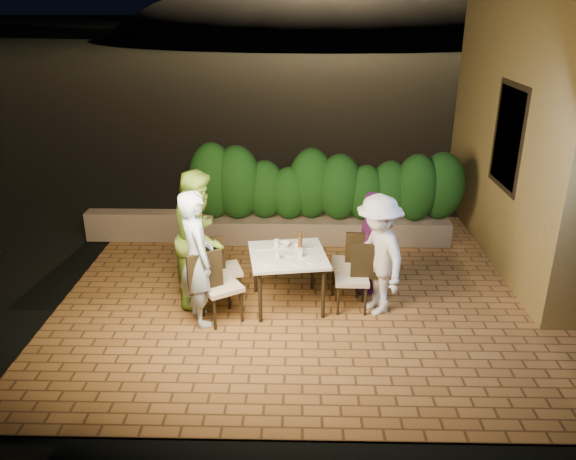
{
  "coord_description": "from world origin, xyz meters",
  "views": [
    {
      "loc": [
        -0.24,
        -6.64,
        3.81
      ],
      "look_at": [
        -0.39,
        0.17,
        1.05
      ],
      "focal_mm": 35.0,
      "sensor_mm": 36.0,
      "label": 1
    }
  ],
  "objects_px": {
    "diner_blue": "(197,258)",
    "chair_right_back": "(346,262)",
    "dining_table": "(288,279)",
    "chair_left_front": "(221,285)",
    "bowl": "(283,244)",
    "chair_left_back": "(224,268)",
    "parapet_lamp": "(189,208)",
    "diner_white": "(378,255)",
    "beer_bottle": "(300,242)",
    "diner_green": "(200,237)",
    "chair_right_front": "(352,277)",
    "diner_purple": "(370,242)"
  },
  "relations": [
    {
      "from": "chair_right_front",
      "to": "parapet_lamp",
      "type": "height_order",
      "value": "chair_right_front"
    },
    {
      "from": "dining_table",
      "to": "beer_bottle",
      "type": "relative_size",
      "value": 3.39
    },
    {
      "from": "chair_right_back",
      "to": "chair_left_front",
      "type": "bearing_deg",
      "value": 33.41
    },
    {
      "from": "chair_right_front",
      "to": "diner_purple",
      "type": "relative_size",
      "value": 0.64
    },
    {
      "from": "chair_left_front",
      "to": "chair_left_back",
      "type": "bearing_deg",
      "value": 61.35
    },
    {
      "from": "chair_left_back",
      "to": "chair_right_back",
      "type": "bearing_deg",
      "value": -8.25
    },
    {
      "from": "diner_blue",
      "to": "diner_purple",
      "type": "relative_size",
      "value": 1.19
    },
    {
      "from": "chair_right_back",
      "to": "diner_blue",
      "type": "xyz_separation_m",
      "value": [
        -1.92,
        -0.84,
        0.43
      ]
    },
    {
      "from": "parapet_lamp",
      "to": "chair_left_front",
      "type": "bearing_deg",
      "value": -71.11
    },
    {
      "from": "dining_table",
      "to": "chair_left_back",
      "type": "distance_m",
      "value": 0.88
    },
    {
      "from": "dining_table",
      "to": "bowl",
      "type": "bearing_deg",
      "value": 104.19
    },
    {
      "from": "diner_green",
      "to": "chair_left_front",
      "type": "bearing_deg",
      "value": -143.15
    },
    {
      "from": "dining_table",
      "to": "diner_green",
      "type": "xyz_separation_m",
      "value": [
        -1.17,
        0.14,
        0.55
      ]
    },
    {
      "from": "chair_right_front",
      "to": "diner_blue",
      "type": "distance_m",
      "value": 2.03
    },
    {
      "from": "bowl",
      "to": "chair_right_back",
      "type": "bearing_deg",
      "value": 8.55
    },
    {
      "from": "dining_table",
      "to": "diner_purple",
      "type": "bearing_deg",
      "value": 21.37
    },
    {
      "from": "diner_green",
      "to": "parapet_lamp",
      "type": "relative_size",
      "value": 13.17
    },
    {
      "from": "dining_table",
      "to": "chair_left_front",
      "type": "bearing_deg",
      "value": -154.33
    },
    {
      "from": "bowl",
      "to": "chair_left_back",
      "type": "distance_m",
      "value": 0.87
    },
    {
      "from": "diner_blue",
      "to": "diner_green",
      "type": "relative_size",
      "value": 0.96
    },
    {
      "from": "beer_bottle",
      "to": "chair_right_back",
      "type": "relative_size",
      "value": 0.32
    },
    {
      "from": "beer_bottle",
      "to": "diner_purple",
      "type": "distance_m",
      "value": 1.05
    },
    {
      "from": "bowl",
      "to": "diner_blue",
      "type": "distance_m",
      "value": 1.27
    },
    {
      "from": "diner_blue",
      "to": "chair_left_back",
      "type": "bearing_deg",
      "value": -50.77
    },
    {
      "from": "dining_table",
      "to": "chair_right_back",
      "type": "bearing_deg",
      "value": 26.16
    },
    {
      "from": "chair_right_front",
      "to": "diner_white",
      "type": "xyz_separation_m",
      "value": [
        0.31,
        -0.05,
        0.34
      ]
    },
    {
      "from": "chair_left_front",
      "to": "parapet_lamp",
      "type": "xyz_separation_m",
      "value": [
        -0.9,
        2.63,
        0.08
      ]
    },
    {
      "from": "chair_right_back",
      "to": "diner_green",
      "type": "distance_m",
      "value": 2.05
    },
    {
      "from": "diner_purple",
      "to": "bowl",
      "type": "bearing_deg",
      "value": -83.33
    },
    {
      "from": "diner_blue",
      "to": "chair_right_back",
      "type": "bearing_deg",
      "value": -93.0
    },
    {
      "from": "dining_table",
      "to": "chair_left_front",
      "type": "xyz_separation_m",
      "value": [
        -0.84,
        -0.4,
        0.12
      ]
    },
    {
      "from": "chair_left_back",
      "to": "parapet_lamp",
      "type": "height_order",
      "value": "chair_left_back"
    },
    {
      "from": "dining_table",
      "to": "beer_bottle",
      "type": "bearing_deg",
      "value": 25.13
    },
    {
      "from": "bowl",
      "to": "chair_left_back",
      "type": "height_order",
      "value": "chair_left_back"
    },
    {
      "from": "dining_table",
      "to": "beer_bottle",
      "type": "height_order",
      "value": "beer_bottle"
    },
    {
      "from": "chair_left_front",
      "to": "chair_left_back",
      "type": "xyz_separation_m",
      "value": [
        -0.03,
        0.52,
        -0.02
      ]
    },
    {
      "from": "chair_left_back",
      "to": "diner_green",
      "type": "relative_size",
      "value": 0.52
    },
    {
      "from": "chair_left_back",
      "to": "diner_purple",
      "type": "xyz_separation_m",
      "value": [
        2.0,
        0.33,
        0.26
      ]
    },
    {
      "from": "bowl",
      "to": "diner_white",
      "type": "bearing_deg",
      "value": -18.16
    },
    {
      "from": "diner_purple",
      "to": "chair_right_back",
      "type": "bearing_deg",
      "value": -83.57
    },
    {
      "from": "chair_right_front",
      "to": "chair_right_back",
      "type": "height_order",
      "value": "chair_right_front"
    },
    {
      "from": "parapet_lamp",
      "to": "diner_white",
      "type": "bearing_deg",
      "value": -39.29
    },
    {
      "from": "dining_table",
      "to": "diner_blue",
      "type": "relative_size",
      "value": 0.56
    },
    {
      "from": "beer_bottle",
      "to": "bowl",
      "type": "relative_size",
      "value": 1.53
    },
    {
      "from": "chair_left_front",
      "to": "diner_green",
      "type": "height_order",
      "value": "diner_green"
    },
    {
      "from": "chair_left_back",
      "to": "diner_white",
      "type": "height_order",
      "value": "diner_white"
    },
    {
      "from": "dining_table",
      "to": "chair_right_back",
      "type": "distance_m",
      "value": 0.9
    },
    {
      "from": "chair_right_front",
      "to": "diner_purple",
      "type": "bearing_deg",
      "value": -117.93
    },
    {
      "from": "chair_right_front",
      "to": "beer_bottle",
      "type": "bearing_deg",
      "value": -13.02
    },
    {
      "from": "beer_bottle",
      "to": "chair_left_front",
      "type": "xyz_separation_m",
      "value": [
        -1.0,
        -0.48,
        -0.4
      ]
    }
  ]
}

